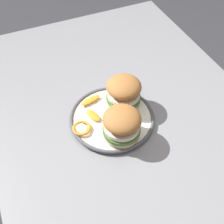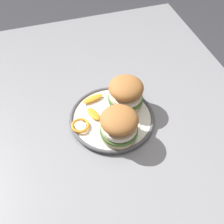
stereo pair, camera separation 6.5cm
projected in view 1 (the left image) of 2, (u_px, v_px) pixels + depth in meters
name	position (u px, v px, depth m)	size (l,w,h in m)	color
ground_plane	(128.00, 212.00, 1.45)	(8.00, 8.00, 0.00)	#333338
dining_table	(135.00, 146.00, 0.98)	(1.45, 0.90, 0.70)	gray
dinner_plate	(112.00, 118.00, 0.94)	(0.28, 0.28, 0.02)	silver
sandwich_half_left	(124.00, 92.00, 0.94)	(0.16, 0.16, 0.10)	beige
sandwich_half_right	(122.00, 124.00, 0.85)	(0.16, 0.16, 0.10)	beige
orange_peel_curled	(82.00, 128.00, 0.90)	(0.08, 0.08, 0.01)	orange
orange_peel_strip_long	(93.00, 115.00, 0.93)	(0.07, 0.05, 0.01)	orange
orange_peel_strip_short	(90.00, 100.00, 0.97)	(0.04, 0.08, 0.01)	orange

